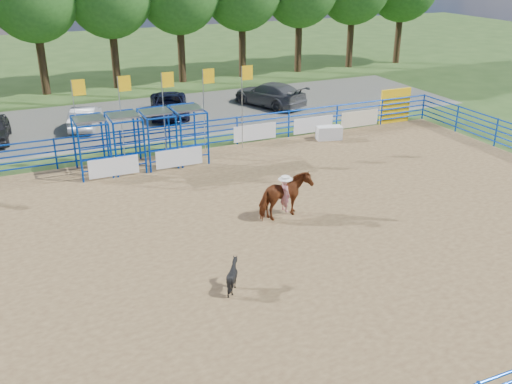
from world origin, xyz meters
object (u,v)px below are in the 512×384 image
(announcer_table, at_px, (329,133))
(horse_and_rider, at_px, (285,195))
(car_b, at_px, (85,117))
(car_c, at_px, (169,105))
(car_d, at_px, (270,94))
(calf, at_px, (233,276))

(announcer_table, height_order, horse_and_rider, horse_and_rider)
(car_b, height_order, car_c, car_c)
(car_d, bearing_deg, car_b, -20.39)
(car_b, bearing_deg, horse_and_rider, 125.69)
(announcer_table, distance_m, car_d, 7.85)
(announcer_table, xyz_separation_m, calf, (-10.15, -11.54, 0.11))
(announcer_table, distance_m, calf, 15.37)
(announcer_table, distance_m, car_c, 10.32)
(announcer_table, height_order, car_b, car_b)
(calf, relative_size, car_d, 0.18)
(calf, xyz_separation_m, car_d, (10.34, 19.38, 0.28))
(calf, relative_size, car_b, 0.24)
(car_c, height_order, car_d, car_d)
(announcer_table, distance_m, car_b, 13.75)
(announcer_table, relative_size, car_d, 0.26)
(calf, xyz_separation_m, car_c, (3.67, 19.56, 0.20))
(car_b, relative_size, car_d, 0.74)
(car_c, bearing_deg, announcer_table, -37.36)
(calf, bearing_deg, car_d, -42.95)
(car_b, bearing_deg, announcer_table, 164.45)
(car_b, xyz_separation_m, car_c, (5.06, 0.55, 0.03))
(horse_and_rider, xyz_separation_m, car_c, (0.03, 15.74, -0.26))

